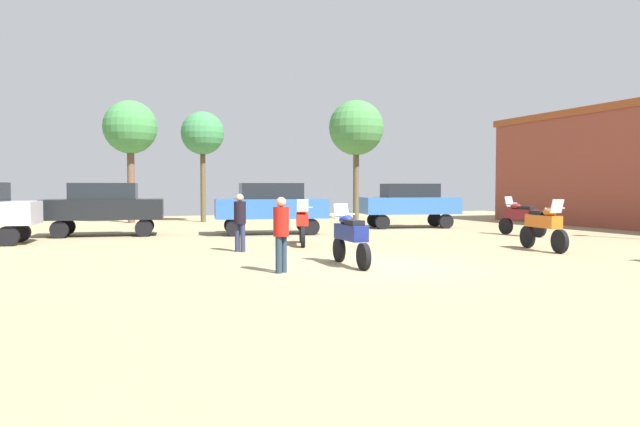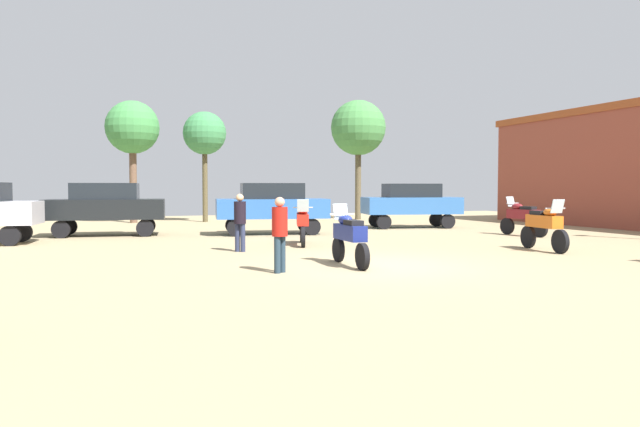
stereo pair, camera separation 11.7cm
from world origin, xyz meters
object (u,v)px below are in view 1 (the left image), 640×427
at_px(car_4, 104,205).
at_px(person_2, 240,218).
at_px(motorcycle_5, 544,225).
at_px(person_1, 281,229).
at_px(car_1, 271,204).
at_px(motorcycle_3, 521,217).
at_px(motorcycle_7, 302,222).
at_px(motorcycle_6, 350,236).
at_px(car_3, 410,202).
at_px(tree_1, 130,129).
at_px(tree_2, 356,129).
at_px(tree_5, 203,134).

xyz_separation_m(car_4, person_2, (3.56, -7.18, -0.21)).
height_order(motorcycle_5, person_1, person_1).
distance_m(car_1, person_1, 10.43).
distance_m(motorcycle_3, motorcycle_7, 8.97).
bearing_deg(motorcycle_6, motorcycle_3, 32.33).
distance_m(car_4, person_2, 8.02).
xyz_separation_m(motorcycle_6, motorcycle_7, (0.56, 5.10, 0.02)).
xyz_separation_m(car_3, tree_1, (-11.61, 8.30, 3.67)).
relative_size(motorcycle_3, motorcycle_5, 0.99).
distance_m(car_1, tree_2, 12.11).
bearing_deg(car_3, car_4, 100.89).
bearing_deg(car_1, motorcycle_5, -136.86).
xyz_separation_m(motorcycle_5, tree_2, (1.71, 17.13, 4.43)).
bearing_deg(person_2, car_4, -25.98).
xyz_separation_m(car_1, tree_1, (-4.70, 9.66, 3.67)).
distance_m(motorcycle_6, person_1, 1.96).
xyz_separation_m(car_1, tree_2, (7.51, 8.62, 4.00)).
relative_size(motorcycle_7, car_3, 0.48).
relative_size(car_1, person_2, 2.73).
distance_m(car_1, car_4, 6.28).
xyz_separation_m(car_1, person_2, (-2.54, -5.71, -0.21)).
bearing_deg(car_3, person_2, 138.19).
xyz_separation_m(motorcycle_5, tree_1, (-10.50, 18.16, 4.10)).
xyz_separation_m(motorcycle_7, car_4, (-5.87, 5.91, 0.44)).
relative_size(car_3, tree_5, 0.79).
bearing_deg(motorcycle_5, tree_1, -52.51).
distance_m(motorcycle_3, car_3, 5.65).
bearing_deg(motorcycle_3, motorcycle_5, -131.14).
bearing_deg(motorcycle_5, motorcycle_6, 16.37).
height_order(motorcycle_3, motorcycle_7, motorcycle_3).
xyz_separation_m(car_3, tree_5, (-8.01, 7.80, 3.45)).
relative_size(motorcycle_5, person_2, 1.35).
bearing_deg(motorcycle_5, tree_5, -61.20).
height_order(car_4, person_1, car_4).
height_order(car_1, tree_2, tree_2).
xyz_separation_m(motorcycle_5, person_2, (-8.34, 2.80, 0.22)).
bearing_deg(car_1, car_4, 85.25).
distance_m(motorcycle_5, person_1, 8.60).
distance_m(motorcycle_5, car_4, 15.53).
xyz_separation_m(car_1, person_1, (-2.65, -10.09, -0.22)).
height_order(person_1, person_2, person_2).
bearing_deg(motorcycle_7, tree_2, -103.40).
bearing_deg(tree_1, motorcycle_3, -45.44).
relative_size(motorcycle_7, person_1, 1.35).
height_order(car_1, tree_5, tree_5).
distance_m(motorcycle_5, car_3, 9.93).
bearing_deg(tree_2, tree_5, 176.50).
relative_size(motorcycle_7, person_2, 1.33).
height_order(motorcycle_6, person_2, person_2).
bearing_deg(motorcycle_6, car_4, 117.79).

